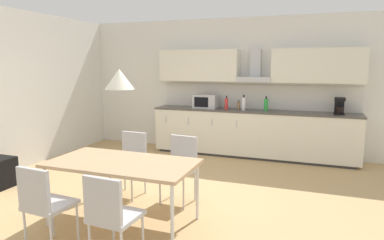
% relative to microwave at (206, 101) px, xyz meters
% --- Properties ---
extents(ground_plane, '(8.76, 8.63, 0.02)m').
position_rel_microwave_xyz_m(ground_plane, '(0.25, -2.58, -1.07)').
color(ground_plane, tan).
extents(wall_back, '(7.01, 0.10, 2.73)m').
position_rel_microwave_xyz_m(wall_back, '(0.25, 0.34, 0.30)').
color(wall_back, silver).
rests_on(wall_back, ground_plane).
extents(kitchen_counter, '(3.95, 0.61, 0.92)m').
position_rel_microwave_xyz_m(kitchen_counter, '(0.96, 0.00, -0.60)').
color(kitchen_counter, '#333333').
rests_on(kitchen_counter, ground_plane).
extents(backsplash_tile, '(3.93, 0.02, 0.48)m').
position_rel_microwave_xyz_m(backsplash_tile, '(0.96, 0.28, 0.10)').
color(backsplash_tile, silver).
rests_on(backsplash_tile, kitchen_counter).
extents(upper_wall_cabinets, '(3.93, 0.40, 0.63)m').
position_rel_microwave_xyz_m(upper_wall_cabinets, '(0.96, 0.12, 0.71)').
color(upper_wall_cabinets, silver).
extents(microwave, '(0.48, 0.35, 0.28)m').
position_rel_microwave_xyz_m(microwave, '(0.00, 0.00, 0.00)').
color(microwave, '#ADADB2').
rests_on(microwave, kitchen_counter).
extents(coffee_maker, '(0.18, 0.19, 0.30)m').
position_rel_microwave_xyz_m(coffee_maker, '(2.51, 0.03, 0.01)').
color(coffee_maker, black).
rests_on(coffee_maker, kitchen_counter).
extents(bottle_green, '(0.08, 0.08, 0.28)m').
position_rel_microwave_xyz_m(bottle_green, '(1.21, 0.05, -0.02)').
color(bottle_green, green).
rests_on(bottle_green, kitchen_counter).
extents(bottle_red, '(0.07, 0.07, 0.27)m').
position_rel_microwave_xyz_m(bottle_red, '(0.45, -0.05, -0.02)').
color(bottle_red, red).
rests_on(bottle_red, kitchen_counter).
extents(bottle_brown, '(0.06, 0.06, 0.19)m').
position_rel_microwave_xyz_m(bottle_brown, '(0.68, 0.00, -0.06)').
color(bottle_brown, brown).
rests_on(bottle_brown, kitchen_counter).
extents(bottle_white, '(0.08, 0.08, 0.30)m').
position_rel_microwave_xyz_m(bottle_white, '(0.79, -0.02, -0.01)').
color(bottle_white, white).
rests_on(bottle_white, kitchen_counter).
extents(dining_table, '(1.66, 0.86, 0.73)m').
position_rel_microwave_xyz_m(dining_table, '(0.10, -3.38, -0.38)').
color(dining_table, tan).
rests_on(dining_table, ground_plane).
extents(chair_near_right, '(0.42, 0.42, 0.87)m').
position_rel_microwave_xyz_m(chair_near_right, '(0.47, -4.19, -0.53)').
color(chair_near_right, '#B2B2B7').
rests_on(chair_near_right, ground_plane).
extents(chair_near_left, '(0.43, 0.43, 0.87)m').
position_rel_microwave_xyz_m(chair_near_left, '(-0.28, -4.19, -0.53)').
color(chair_near_left, '#B2B2B7').
rests_on(chair_near_left, ground_plane).
extents(chair_far_left, '(0.42, 0.42, 0.87)m').
position_rel_microwave_xyz_m(chair_far_left, '(-0.27, -2.57, -0.53)').
color(chair_far_left, '#B2B2B7').
rests_on(chair_far_left, ground_plane).
extents(chair_far_right, '(0.44, 0.44, 0.87)m').
position_rel_microwave_xyz_m(chair_far_right, '(0.48, -2.57, -0.53)').
color(chair_far_right, '#B2B2B7').
rests_on(chair_far_right, ground_plane).
extents(pendant_lamp, '(0.32, 0.32, 0.22)m').
position_rel_microwave_xyz_m(pendant_lamp, '(0.10, -3.38, 0.59)').
color(pendant_lamp, silver).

